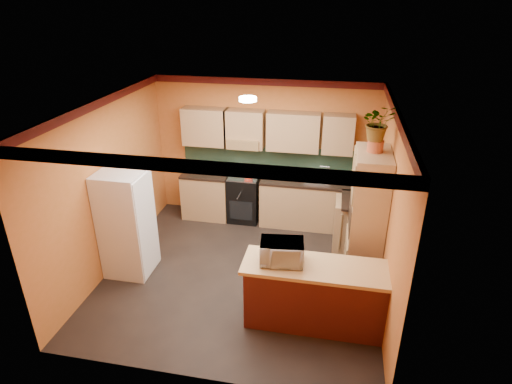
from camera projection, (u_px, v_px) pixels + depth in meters
The scene contains 15 objects.
room_shell at pixel (245, 143), 6.21m from camera, with size 4.24×4.24×2.72m.
base_cabinets_back at pixel (276, 201), 8.21m from camera, with size 3.65×0.60×0.88m, color tan.
countertop_back at pixel (276, 179), 8.01m from camera, with size 3.65×0.62×0.04m, color black.
stove at pixel (244, 198), 8.31m from camera, with size 0.58×0.58×0.91m, color black.
kettle at pixel (249, 173), 8.02m from camera, with size 0.17×0.17×0.18m, color red, non-canonical shape.
sink at pixel (318, 181), 7.86m from camera, with size 0.48×0.40×0.03m, color silver.
base_cabinets_right at pixel (358, 225), 7.36m from camera, with size 0.60×0.80×0.88m, color tan.
countertop_right at pixel (360, 201), 7.17m from camera, with size 0.62×0.80×0.04m, color black.
fridge at pixel (126, 223), 6.58m from camera, with size 0.68×0.66×1.70m, color white.
pantry at pixel (366, 220), 6.25m from camera, with size 0.48×0.90×2.10m, color tan.
fern_pot at pixel (375, 146), 5.82m from camera, with size 0.22×0.22×0.16m, color #A74A28.
fern at pixel (378, 122), 5.68m from camera, with size 0.44×0.39×0.49m, color tan.
breakfast_bar at pixel (315, 297), 5.62m from camera, with size 1.80×0.55×0.88m, color #551B13.
bar_top at pixel (317, 268), 5.43m from camera, with size 1.90×0.65×0.05m, color tan.
microwave at pixel (282, 252), 5.43m from camera, with size 0.55×0.37×0.30m, color white.
Camera 1 is at (1.32, -5.50, 4.07)m, focal length 30.00 mm.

